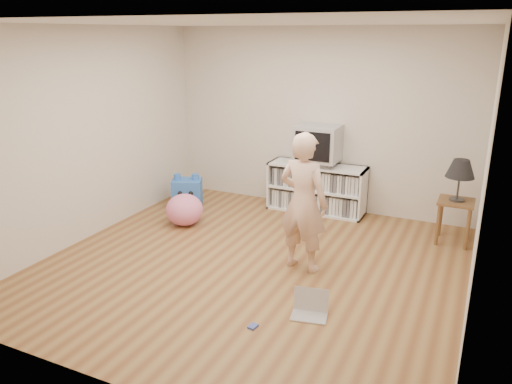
{
  "coord_description": "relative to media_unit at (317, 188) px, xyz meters",
  "views": [
    {
      "loc": [
        2.22,
        -4.61,
        2.51
      ],
      "look_at": [
        -0.13,
        0.4,
        0.73
      ],
      "focal_mm": 35.0,
      "sensor_mm": 36.0,
      "label": 1
    }
  ],
  "objects": [
    {
      "name": "ground",
      "position": [
        -0.08,
        -2.04,
        -0.35
      ],
      "size": [
        4.5,
        4.5,
        0.0
      ],
      "primitive_type": "plane",
      "color": "brown",
      "rests_on": "ground"
    },
    {
      "name": "side_table",
      "position": [
        1.91,
        -0.39,
        0.07
      ],
      "size": [
        0.42,
        0.42,
        0.55
      ],
      "color": "brown",
      "rests_on": "ground"
    },
    {
      "name": "dvd_deck",
      "position": [
        -0.0,
        -0.02,
        0.39
      ],
      "size": [
        0.45,
        0.35,
        0.07
      ],
      "primitive_type": "cube",
      "color": "gray",
      "rests_on": "media_unit"
    },
    {
      "name": "table_lamp",
      "position": [
        1.91,
        -0.39,
        0.59
      ],
      "size": [
        0.34,
        0.34,
        0.52
      ],
      "color": "#333333",
      "rests_on": "side_table"
    },
    {
      "name": "crt_tv",
      "position": [
        0.0,
        -0.02,
        0.67
      ],
      "size": [
        0.6,
        0.53,
        0.5
      ],
      "color": "#A4A4A9",
      "rests_on": "dvd_deck"
    },
    {
      "name": "media_unit",
      "position": [
        0.0,
        0.0,
        0.0
      ],
      "size": [
        1.4,
        0.45,
        0.7
      ],
      "color": "white",
      "rests_on": "ground"
    },
    {
      "name": "ceiling",
      "position": [
        -0.08,
        -2.04,
        2.25
      ],
      "size": [
        4.5,
        4.5,
        0.01
      ],
      "primitive_type": "cube",
      "color": "white",
      "rests_on": "walls"
    },
    {
      "name": "plush_pink",
      "position": [
        -1.44,
        -1.3,
        -0.14
      ],
      "size": [
        0.62,
        0.62,
        0.43
      ],
      "primitive_type": "ellipsoid",
      "rotation": [
        0.0,
        0.0,
        -0.28
      ],
      "color": "pink",
      "rests_on": "ground"
    },
    {
      "name": "laptop",
      "position": [
        0.86,
        -2.73,
        -0.29
      ],
      "size": [
        0.37,
        0.32,
        0.23
      ],
      "rotation": [
        0.0,
        0.0,
        0.2
      ],
      "color": "silver",
      "rests_on": "ground"
    },
    {
      "name": "person",
      "position": [
        0.45,
        -1.86,
        0.42
      ],
      "size": [
        0.61,
        0.45,
        1.54
      ],
      "primitive_type": "imported",
      "rotation": [
        0.0,
        0.0,
        2.98
      ],
      "color": "beige",
      "rests_on": "ground"
    },
    {
      "name": "walls",
      "position": [
        -0.08,
        -2.04,
        0.95
      ],
      "size": [
        4.52,
        4.52,
        2.6
      ],
      "color": "beige",
      "rests_on": "ground"
    },
    {
      "name": "playing_cards",
      "position": [
        0.47,
        -3.16,
        -0.34
      ],
      "size": [
        0.08,
        0.1,
        0.02
      ],
      "primitive_type": "cube",
      "rotation": [
        0.0,
        0.0,
        -0.15
      ],
      "color": "#4050AA",
      "rests_on": "ground"
    },
    {
      "name": "plush_blue",
      "position": [
        -1.84,
        -0.62,
        -0.14
      ],
      "size": [
        0.53,
        0.49,
        0.5
      ],
      "rotation": [
        0.0,
        0.0,
        0.44
      ],
      "color": "blue",
      "rests_on": "ground"
    }
  ]
}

